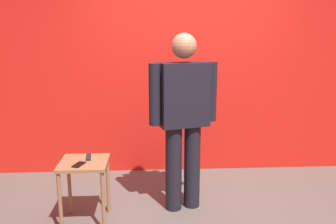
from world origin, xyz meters
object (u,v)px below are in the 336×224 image
standing_person (183,114)px  side_table (84,174)px  tv_remote (89,157)px  cell_phone (79,165)px

standing_person → side_table: 1.12m
side_table → tv_remote: 0.16m
standing_person → cell_phone: standing_person is taller
cell_phone → tv_remote: size_ratio=0.85×
cell_phone → tv_remote: (0.06, 0.19, 0.01)m
cell_phone → tv_remote: 0.20m
side_table → tv_remote: tv_remote is taller
side_table → cell_phone: 0.16m
side_table → standing_person: bearing=15.4°
standing_person → tv_remote: (-0.93, -0.17, -0.37)m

